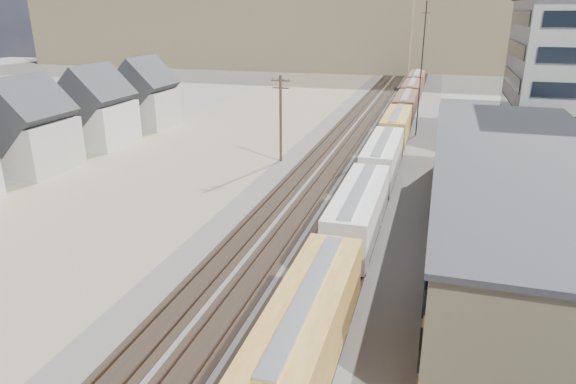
# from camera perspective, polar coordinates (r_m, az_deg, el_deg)

# --- Properties ---
(ballast_bed) EXTENTS (18.00, 200.00, 0.06)m
(ballast_bed) POSITION_cam_1_polar(r_m,az_deg,el_deg) (66.28, 8.33, 4.66)
(ballast_bed) COLOR #4C4742
(ballast_bed) RESTS_ON ground
(dirt_yard) EXTENTS (24.00, 180.00, 0.03)m
(dirt_yard) POSITION_cam_1_polar(r_m,az_deg,el_deg) (63.02, -11.41, 3.68)
(dirt_yard) COLOR #87735C
(dirt_yard) RESTS_ON ground
(rail_tracks) EXTENTS (11.40, 200.00, 0.24)m
(rail_tracks) POSITION_cam_1_polar(r_m,az_deg,el_deg) (66.33, 7.86, 4.77)
(rail_tracks) COLOR black
(rail_tracks) RESTS_ON ground
(freight_train) EXTENTS (3.00, 119.74, 4.46)m
(freight_train) POSITION_cam_1_polar(r_m,az_deg,el_deg) (59.77, 11.27, 5.59)
(freight_train) COLOR black
(freight_train) RESTS_ON ground
(warehouse) EXTENTS (12.40, 40.40, 7.25)m
(warehouse) POSITION_cam_1_polar(r_m,az_deg,el_deg) (41.19, 24.21, -0.89)
(warehouse) COLOR tan
(warehouse) RESTS_ON ground
(utility_pole_north) EXTENTS (2.20, 0.32, 10.00)m
(utility_pole_north) POSITION_cam_1_polar(r_m,az_deg,el_deg) (59.26, -0.82, 8.33)
(utility_pole_north) COLOR #382619
(utility_pole_north) RESTS_ON ground
(radio_mast) EXTENTS (1.20, 0.16, 18.00)m
(radio_mast) POSITION_cam_1_polar(r_m,az_deg,el_deg) (73.98, 14.58, 12.96)
(radio_mast) COLOR black
(radio_mast) RESTS_ON ground
(hills_north) EXTENTS (265.00, 80.00, 32.00)m
(hills_north) POSITION_cam_1_polar(r_m,az_deg,el_deg) (181.67, 14.42, 18.10)
(hills_north) COLOR brown
(hills_north) RESTS_ON ground
(parked_car_blue) EXTENTS (4.33, 5.63, 1.42)m
(parked_car_blue) POSITION_cam_1_polar(r_m,az_deg,el_deg) (69.44, 27.22, 3.94)
(parked_car_blue) COLOR navy
(parked_car_blue) RESTS_ON ground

